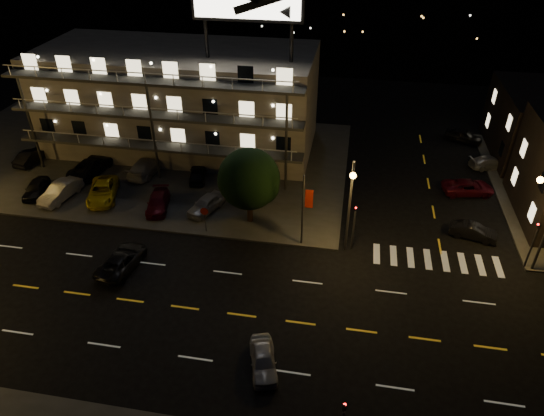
% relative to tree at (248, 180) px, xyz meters
% --- Properties ---
extents(ground, '(140.00, 140.00, 0.00)m').
position_rel_tree_xyz_m(ground, '(-0.24, -10.74, -4.12)').
color(ground, black).
rests_on(ground, ground).
extents(curb_nw, '(44.00, 24.00, 0.15)m').
position_rel_tree_xyz_m(curb_nw, '(-14.24, 9.26, -4.04)').
color(curb_nw, '#353432').
rests_on(curb_nw, ground).
extents(motel, '(28.00, 13.80, 18.10)m').
position_rel_tree_xyz_m(motel, '(-10.18, 13.14, 1.22)').
color(motel, gray).
rests_on(motel, ground).
extents(streetlight_nc, '(0.44, 1.92, 8.00)m').
position_rel_tree_xyz_m(streetlight_nc, '(8.26, -2.80, 0.84)').
color(streetlight_nc, '#2D2D30').
rests_on(streetlight_nc, ground).
extents(signal_nw, '(0.20, 0.27, 4.60)m').
position_rel_tree_xyz_m(signal_nw, '(8.76, -2.24, -1.55)').
color(signal_nw, '#2D2D30').
rests_on(signal_nw, ground).
extents(signal_ne, '(0.27, 0.20, 4.60)m').
position_rel_tree_xyz_m(signal_ne, '(21.76, -2.24, -1.55)').
color(signal_ne, '#2D2D30').
rests_on(signal_ne, ground).
extents(banner_north, '(0.83, 0.16, 6.40)m').
position_rel_tree_xyz_m(banner_north, '(4.85, -2.34, -0.69)').
color(banner_north, '#2D2D30').
rests_on(banner_north, ground).
extents(stop_sign, '(0.91, 0.11, 2.61)m').
position_rel_tree_xyz_m(stop_sign, '(-3.24, -2.17, -2.41)').
color(stop_sign, '#2D2D30').
rests_on(stop_sign, ground).
extents(tree, '(5.31, 5.11, 6.68)m').
position_rel_tree_xyz_m(tree, '(0.00, 0.00, 0.00)').
color(tree, black).
rests_on(tree, curb_nw).
extents(lot_car_0, '(2.24, 4.04, 1.30)m').
position_rel_tree_xyz_m(lot_car_0, '(-20.36, 0.68, -3.32)').
color(lot_car_0, black).
rests_on(lot_car_0, curb_nw).
extents(lot_car_1, '(2.45, 4.77, 1.50)m').
position_rel_tree_xyz_m(lot_car_1, '(-17.72, 0.43, -3.22)').
color(lot_car_1, '#9B9AA0').
rests_on(lot_car_1, curb_nw).
extents(lot_car_2, '(3.83, 5.63, 1.43)m').
position_rel_tree_xyz_m(lot_car_2, '(-13.97, 1.16, -3.25)').
color(lot_car_2, gold).
rests_on(lot_car_2, curb_nw).
extents(lot_car_3, '(2.57, 4.51, 1.23)m').
position_rel_tree_xyz_m(lot_car_3, '(-8.38, 0.43, -3.35)').
color(lot_car_3, '#500B17').
rests_on(lot_car_3, curb_nw).
extents(lot_car_4, '(2.99, 4.33, 1.37)m').
position_rel_tree_xyz_m(lot_car_4, '(-4.08, 0.78, -3.28)').
color(lot_car_4, '#9B9AA0').
rests_on(lot_car_4, curb_nw).
extents(lot_car_5, '(1.82, 4.30, 1.38)m').
position_rel_tree_xyz_m(lot_car_5, '(-24.31, 6.26, -3.28)').
color(lot_car_5, black).
rests_on(lot_car_5, curb_nw).
extents(lot_car_6, '(3.09, 5.52, 1.46)m').
position_rel_tree_xyz_m(lot_car_6, '(-17.30, 5.39, -3.24)').
color(lot_car_6, black).
rests_on(lot_car_6, curb_nw).
extents(lot_car_7, '(2.66, 5.50, 1.54)m').
position_rel_tree_xyz_m(lot_car_7, '(-11.81, 6.29, -3.20)').
color(lot_car_7, '#9B9AA0').
rests_on(lot_car_7, curb_nw).
extents(lot_car_8, '(2.32, 4.03, 1.29)m').
position_rel_tree_xyz_m(lot_car_8, '(-6.43, 5.85, -3.32)').
color(lot_car_8, black).
rests_on(lot_car_8, curb_nw).
extents(lot_car_9, '(3.08, 4.58, 1.43)m').
position_rel_tree_xyz_m(lot_car_9, '(-1.39, 6.14, -3.26)').
color(lot_car_9, '#500B17').
rests_on(lot_car_9, curb_nw).
extents(side_car_0, '(3.96, 2.18, 1.24)m').
position_rel_tree_xyz_m(side_car_0, '(18.49, 0.96, -3.50)').
color(side_car_0, black).
rests_on(side_car_0, ground).
extents(side_car_1, '(5.00, 2.92, 1.31)m').
position_rel_tree_xyz_m(side_car_1, '(19.14, 8.06, -3.47)').
color(side_car_1, '#500B17').
rests_on(side_car_1, ground).
extents(side_car_2, '(4.53, 2.99, 1.22)m').
position_rel_tree_xyz_m(side_car_2, '(22.12, 13.57, -3.51)').
color(side_car_2, '#9B9AA0').
rests_on(side_car_2, ground).
extents(side_car_3, '(4.37, 3.00, 1.38)m').
position_rel_tree_xyz_m(side_car_3, '(20.39, 19.44, -3.43)').
color(side_car_3, black).
rests_on(side_car_3, ground).
extents(road_car_east, '(2.47, 3.99, 1.27)m').
position_rel_tree_xyz_m(road_car_east, '(3.98, -14.60, -3.49)').
color(road_car_east, '#9B9AA0').
rests_on(road_car_east, ground).
extents(road_car_west, '(2.82, 5.08, 1.34)m').
position_rel_tree_xyz_m(road_car_west, '(-8.19, -7.50, -3.45)').
color(road_car_west, black).
rests_on(road_car_west, ground).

